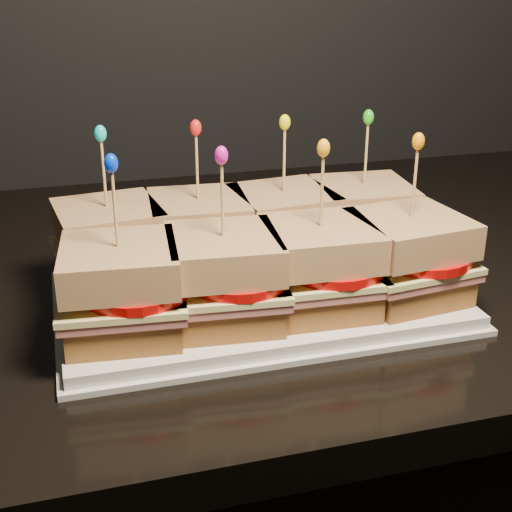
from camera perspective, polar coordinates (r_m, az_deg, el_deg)
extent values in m
cube|color=black|center=(0.85, -14.05, -2.62)|extent=(2.26, 0.74, 0.04)
cube|color=silver|center=(0.75, 0.00, -3.26)|extent=(0.40, 0.25, 0.02)
cube|color=silver|center=(0.75, 0.00, -3.67)|extent=(0.41, 0.26, 0.01)
cube|color=#5C3514|center=(0.77, -11.44, -1.14)|extent=(0.11, 0.11, 0.03)
cube|color=#BB6160|center=(0.76, -11.54, 0.09)|extent=(0.12, 0.12, 0.01)
cube|color=#EEE592|center=(0.76, -11.58, 0.58)|extent=(0.12, 0.12, 0.01)
cylinder|color=red|center=(0.75, -10.67, 1.04)|extent=(0.10, 0.10, 0.01)
cube|color=maroon|center=(0.75, -11.75, 2.66)|extent=(0.11, 0.11, 0.03)
cylinder|color=tan|center=(0.73, -12.05, 6.13)|extent=(0.00, 0.00, 0.09)
ellipsoid|color=#0FC8C7|center=(0.72, -12.34, 9.55)|extent=(0.01, 0.01, 0.02)
cube|color=#5C3514|center=(0.78, -4.50, -0.39)|extent=(0.11, 0.11, 0.03)
cube|color=#BB6160|center=(0.77, -4.54, 0.83)|extent=(0.12, 0.11, 0.01)
cube|color=#EEE592|center=(0.77, -4.55, 1.31)|extent=(0.12, 0.12, 0.01)
cylinder|color=red|center=(0.76, -3.60, 1.77)|extent=(0.10, 0.10, 0.01)
cube|color=maroon|center=(0.76, -4.62, 3.37)|extent=(0.11, 0.11, 0.03)
cylinder|color=tan|center=(0.74, -4.73, 6.81)|extent=(0.00, 0.00, 0.09)
ellipsoid|color=red|center=(0.73, -4.85, 10.19)|extent=(0.01, 0.01, 0.02)
cube|color=#5C3514|center=(0.80, 2.16, 0.33)|extent=(0.11, 0.11, 0.03)
cube|color=#BB6160|center=(0.79, 2.18, 1.52)|extent=(0.12, 0.12, 0.01)
cube|color=#EEE592|center=(0.79, 2.18, 2.00)|extent=(0.12, 0.12, 0.01)
cylinder|color=red|center=(0.79, 3.16, 2.44)|extent=(0.10, 0.10, 0.01)
cube|color=maroon|center=(0.78, 2.22, 4.00)|extent=(0.11, 0.11, 0.03)
cylinder|color=tan|center=(0.77, 2.27, 7.35)|extent=(0.00, 0.00, 0.09)
ellipsoid|color=#D8E608|center=(0.76, 2.32, 10.64)|extent=(0.01, 0.01, 0.02)
cube|color=#5C3514|center=(0.83, 8.38, 1.00)|extent=(0.11, 0.11, 0.03)
cube|color=#BB6160|center=(0.83, 8.45, 2.15)|extent=(0.12, 0.11, 0.01)
cube|color=#EEE592|center=(0.82, 8.47, 2.61)|extent=(0.12, 0.12, 0.01)
cylinder|color=red|center=(0.82, 9.44, 3.03)|extent=(0.10, 0.10, 0.01)
cube|color=maroon|center=(0.81, 8.59, 4.54)|extent=(0.11, 0.11, 0.03)
cylinder|color=tan|center=(0.80, 8.79, 7.76)|extent=(0.00, 0.00, 0.09)
ellipsoid|color=green|center=(0.79, 8.98, 10.91)|extent=(0.01, 0.01, 0.02)
cube|color=#5C3514|center=(0.66, -10.54, -4.95)|extent=(0.11, 0.11, 0.03)
cube|color=#BB6160|center=(0.66, -10.65, -3.58)|extent=(0.12, 0.12, 0.01)
cube|color=#EEE592|center=(0.65, -10.70, -3.03)|extent=(0.12, 0.12, 0.01)
cylinder|color=red|center=(0.65, -9.63, -2.53)|extent=(0.10, 0.10, 0.01)
cube|color=maroon|center=(0.64, -10.89, -0.67)|extent=(0.11, 0.11, 0.03)
cylinder|color=tan|center=(0.62, -11.20, 3.31)|extent=(0.00, 0.00, 0.09)
ellipsoid|color=#032FDC|center=(0.61, -11.52, 7.29)|extent=(0.01, 0.01, 0.02)
cube|color=#5C3514|center=(0.68, -2.55, -4.02)|extent=(0.11, 0.11, 0.03)
cube|color=#BB6160|center=(0.67, -2.58, -2.66)|extent=(0.12, 0.12, 0.01)
cube|color=#EEE592|center=(0.67, -2.59, -2.11)|extent=(0.12, 0.12, 0.01)
cylinder|color=red|center=(0.66, -1.47, -1.61)|extent=(0.10, 0.10, 0.01)
cube|color=maroon|center=(0.65, -2.64, 0.21)|extent=(0.11, 0.11, 0.03)
cylinder|color=tan|center=(0.64, -2.71, 4.14)|extent=(0.00, 0.00, 0.09)
ellipsoid|color=#C61798|center=(0.62, -2.79, 8.05)|extent=(0.01, 0.01, 0.02)
cube|color=#5C3514|center=(0.70, 4.99, -3.06)|extent=(0.10, 0.10, 0.03)
cube|color=#BB6160|center=(0.69, 5.04, -1.74)|extent=(0.11, 0.11, 0.01)
cube|color=#EEE592|center=(0.69, 5.06, -1.21)|extent=(0.12, 0.11, 0.01)
cylinder|color=red|center=(0.69, 6.19, -0.72)|extent=(0.10, 0.10, 0.01)
cube|color=maroon|center=(0.68, 5.14, 1.04)|extent=(0.11, 0.11, 0.03)
cylinder|color=tan|center=(0.66, 5.28, 4.83)|extent=(0.00, 0.00, 0.09)
ellipsoid|color=orange|center=(0.65, 5.43, 8.60)|extent=(0.01, 0.01, 0.02)
cube|color=#5C3514|center=(0.74, 11.89, -2.14)|extent=(0.11, 0.11, 0.03)
cube|color=#BB6160|center=(0.73, 12.00, -0.87)|extent=(0.12, 0.12, 0.01)
cube|color=#EEE592|center=(0.73, 12.04, -0.37)|extent=(0.12, 0.12, 0.01)
cylinder|color=red|center=(0.73, 13.15, 0.10)|extent=(0.10, 0.10, 0.01)
cube|color=maroon|center=(0.72, 12.23, 1.78)|extent=(0.11, 0.11, 0.03)
cylinder|color=tan|center=(0.70, 12.55, 5.38)|extent=(0.00, 0.00, 0.09)
ellipsoid|color=orange|center=(0.69, 12.86, 8.94)|extent=(0.01, 0.01, 0.02)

